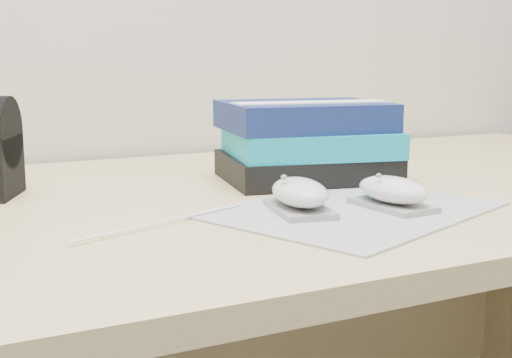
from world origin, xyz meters
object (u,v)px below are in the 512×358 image
mouse_front (393,192)px  book_stack (306,142)px  desk (273,327)px  mouse_rear (300,195)px

mouse_front → book_stack: size_ratio=0.40×
desk → mouse_front: bearing=-82.2°
mouse_rear → book_stack: 0.24m
book_stack → desk: bearing=163.0°
mouse_rear → mouse_front: bearing=-16.6°
desk → mouse_rear: size_ratio=13.06×
mouse_front → book_stack: bearing=86.6°
desk → book_stack: 0.30m
mouse_rear → mouse_front: mouse_rear is taller
book_stack → mouse_front: bearing=-93.4°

